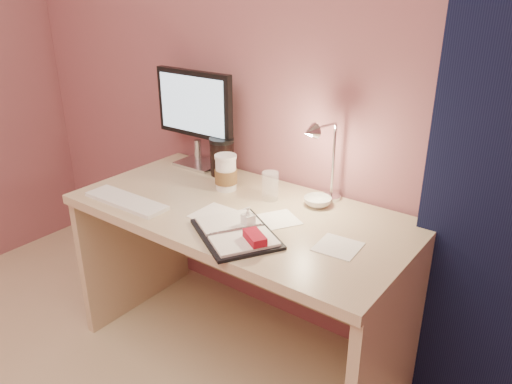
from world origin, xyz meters
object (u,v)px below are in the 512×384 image
Objects in this scene: monitor at (196,110)px; keyboard at (126,201)px; coffee_cup at (226,173)px; planner at (238,233)px; desk_lamp at (328,156)px; bowl at (318,202)px; clear_cup at (270,186)px; desk at (252,250)px; lotion_bottle at (248,219)px; dark_jar at (222,158)px.

monitor is 1.19× the size of keyboard.
coffee_cup is at bearing 55.83° from keyboard.
desk_lamp is at bearing 103.83° from planner.
keyboard is at bearing -145.27° from bowl.
planner is at bearing -93.28° from desk_lamp.
coffee_cup is (-0.31, 0.31, 0.06)m from planner.
coffee_cup is at bearing -173.37° from clear_cup.
coffee_cup reaches higher than desk.
dark_jar is at bearing 139.63° from lotion_bottle.
lotion_bottle is at bearing -33.24° from monitor.
lotion_bottle is (0.62, -0.40, -0.23)m from monitor.
bowl is at bearing 73.84° from lotion_bottle.
coffee_cup is (0.24, 0.36, 0.07)m from keyboard.
dark_jar is 0.59m from desk_lamp.
dark_jar is at bearing 175.96° from bowl.
monitor is 3.87× the size of clear_cup.
lotion_bottle is (0.13, -0.20, 0.27)m from desk.
desk is 4.01× the size of desk_lamp.
coffee_cup is at bearing -26.51° from monitor.
keyboard is 0.55m from planner.
desk_lamp is (0.57, -0.03, 0.14)m from dark_jar.
bowl is at bearing -4.04° from dark_jar.
desk is 8.84× the size of dark_jar.
dark_jar reaches higher than bowl.
keyboard is at bearing -143.18° from desk.
keyboard is at bearing -123.65° from coffee_cup.
planner is at bearing -74.31° from clear_cup.
planner is 0.35m from clear_cup.
desk_lamp reaches higher than keyboard.
clear_cup reaches higher than planner.
desk is 8.84× the size of coffee_cup.
dark_jar reaches higher than desk.
planner is 3.41× the size of clear_cup.
planner is at bearing 4.38° from keyboard.
bowl is 1.24× the size of lotion_bottle.
monitor is at bearing 147.25° from lotion_bottle.
desk_lamp is at bearing 29.59° from desk.
clear_cup is at bearing -13.76° from monitor.
desk_lamp reaches higher than planner.
keyboard is 2.47× the size of coffee_cup.
lotion_bottle is at bearing 10.95° from keyboard.
bowl is (0.10, 0.40, 0.00)m from planner.
lotion_bottle is (-0.10, -0.34, 0.03)m from bowl.
bowl is at bearing 18.76° from clear_cup.
keyboard is 0.56m from lotion_bottle.
coffee_cup is (-0.18, 0.05, 0.30)m from desk.
desk_lamp is (0.68, 0.46, 0.21)m from keyboard.
lotion_bottle is (0.09, -0.27, -0.01)m from clear_cup.
clear_cup is 0.21m from bowl.
keyboard is (-0.42, -0.31, 0.23)m from desk.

